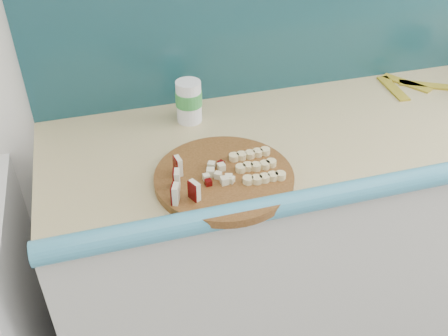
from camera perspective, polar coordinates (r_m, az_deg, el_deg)
name	(u,v)px	position (r m, az deg, el deg)	size (l,w,h in m)	color
kitchen_counter	(373,223)	(1.93, 16.70, -6.02)	(2.20, 0.63, 0.91)	beige
backsplash	(366,7)	(1.79, 15.97, 17.24)	(2.20, 0.02, 0.50)	teal
cutting_board	(224,178)	(1.29, 0.00, -1.12)	(0.36, 0.36, 0.02)	#45260E
apple_wedges	(181,182)	(1.22, -4.96, -1.63)	(0.06, 0.14, 0.05)	beige
apple_chunks	(216,173)	(1.27, -0.97, -0.59)	(0.05, 0.06, 0.02)	beige
banana_slices	(257,166)	(1.30, 3.74, 0.25)	(0.12, 0.14, 0.02)	#D8C284
canister	(189,101)	(1.52, -4.04, 7.68)	(0.08, 0.08, 0.13)	white
banana_peel	(408,86)	(1.86, 20.32, 8.83)	(0.23, 0.20, 0.01)	gold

